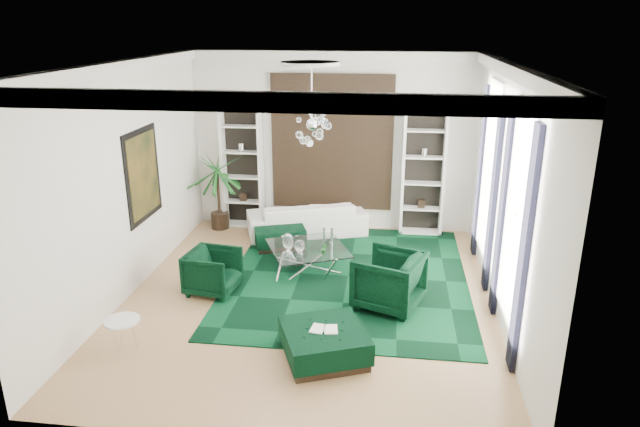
# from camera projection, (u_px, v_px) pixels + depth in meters

# --- Properties ---
(floor) EXTENTS (6.00, 7.00, 0.02)m
(floor) POSITION_uv_depth(u_px,v_px,m) (309.00, 297.00, 9.53)
(floor) COLOR tan
(floor) RESTS_ON ground
(ceiling) EXTENTS (6.00, 7.00, 0.02)m
(ceiling) POSITION_uv_depth(u_px,v_px,m) (307.00, 62.00, 8.29)
(ceiling) COLOR white
(ceiling) RESTS_ON ground
(wall_back) EXTENTS (6.00, 0.02, 3.80)m
(wall_back) POSITION_uv_depth(u_px,v_px,m) (332.00, 142.00, 12.21)
(wall_back) COLOR silver
(wall_back) RESTS_ON ground
(wall_front) EXTENTS (6.00, 0.02, 3.80)m
(wall_front) POSITION_uv_depth(u_px,v_px,m) (256.00, 287.00, 5.62)
(wall_front) COLOR silver
(wall_front) RESTS_ON ground
(wall_left) EXTENTS (0.02, 7.00, 3.80)m
(wall_left) POSITION_uv_depth(u_px,v_px,m) (125.00, 181.00, 9.27)
(wall_left) COLOR silver
(wall_left) RESTS_ON ground
(wall_right) EXTENTS (0.02, 7.00, 3.80)m
(wall_right) POSITION_uv_depth(u_px,v_px,m) (506.00, 195.00, 8.55)
(wall_right) COLOR silver
(wall_right) RESTS_ON ground
(crown_molding) EXTENTS (6.00, 7.00, 0.18)m
(crown_molding) POSITION_uv_depth(u_px,v_px,m) (307.00, 70.00, 8.33)
(crown_molding) COLOR white
(crown_molding) RESTS_ON ceiling
(ceiling_medallion) EXTENTS (0.90, 0.90, 0.05)m
(ceiling_medallion) POSITION_uv_depth(u_px,v_px,m) (310.00, 63.00, 8.59)
(ceiling_medallion) COLOR white
(ceiling_medallion) RESTS_ON ceiling
(tapestry) EXTENTS (2.50, 0.06, 2.80)m
(tapestry) POSITION_uv_depth(u_px,v_px,m) (332.00, 143.00, 12.16)
(tapestry) COLOR black
(tapestry) RESTS_ON wall_back
(shelving_left) EXTENTS (0.90, 0.38, 2.80)m
(shelving_left) POSITION_uv_depth(u_px,v_px,m) (242.00, 165.00, 12.42)
(shelving_left) COLOR white
(shelving_left) RESTS_ON floor
(shelving_right) EXTENTS (0.90, 0.38, 2.80)m
(shelving_right) POSITION_uv_depth(u_px,v_px,m) (423.00, 170.00, 11.95)
(shelving_right) COLOR white
(shelving_right) RESTS_ON floor
(painting) EXTENTS (0.04, 1.30, 1.60)m
(painting) POSITION_uv_depth(u_px,v_px,m) (144.00, 175.00, 9.85)
(painting) COLOR black
(painting) RESTS_ON wall_left
(window_near) EXTENTS (0.03, 1.10, 2.90)m
(window_near) POSITION_uv_depth(u_px,v_px,m) (517.00, 214.00, 7.71)
(window_near) COLOR white
(window_near) RESTS_ON wall_right
(curtain_near_a) EXTENTS (0.07, 0.30, 3.25)m
(curtain_near_a) POSITION_uv_depth(u_px,v_px,m) (524.00, 253.00, 7.06)
(curtain_near_a) COLOR black
(curtain_near_a) RESTS_ON floor
(curtain_near_b) EXTENTS (0.07, 0.30, 3.25)m
(curtain_near_b) POSITION_uv_depth(u_px,v_px,m) (502.00, 213.00, 8.52)
(curtain_near_b) COLOR black
(curtain_near_b) RESTS_ON floor
(window_far) EXTENTS (0.03, 1.10, 2.90)m
(window_far) POSITION_uv_depth(u_px,v_px,m) (490.00, 170.00, 9.96)
(window_far) COLOR white
(window_far) RESTS_ON wall_right
(curtain_far_a) EXTENTS (0.07, 0.30, 3.25)m
(curtain_far_a) POSITION_uv_depth(u_px,v_px,m) (493.00, 197.00, 9.31)
(curtain_far_a) COLOR black
(curtain_far_a) RESTS_ON floor
(curtain_far_b) EXTENTS (0.07, 0.30, 3.25)m
(curtain_far_b) POSITION_uv_depth(u_px,v_px,m) (480.00, 173.00, 10.78)
(curtain_far_b) COLOR black
(curtain_far_b) RESTS_ON floor
(rug) EXTENTS (4.20, 5.00, 0.02)m
(rug) POSITION_uv_depth(u_px,v_px,m) (348.00, 276.00, 10.27)
(rug) COLOR black
(rug) RESTS_ON floor
(sofa) EXTENTS (2.67, 1.74, 0.73)m
(sofa) POSITION_uv_depth(u_px,v_px,m) (307.00, 218.00, 12.20)
(sofa) COLOR white
(sofa) RESTS_ON floor
(armchair_left) EXTENTS (0.92, 0.90, 0.74)m
(armchair_left) POSITION_uv_depth(u_px,v_px,m) (213.00, 272.00, 9.60)
(armchair_left) COLOR black
(armchair_left) RESTS_ON floor
(armchair_right) EXTENTS (1.27, 1.26, 0.91)m
(armchair_right) POSITION_uv_depth(u_px,v_px,m) (389.00, 280.00, 9.08)
(armchair_right) COLOR black
(armchair_right) RESTS_ON floor
(coffee_table) EXTENTS (1.74, 1.74, 0.45)m
(coffee_table) POSITION_uv_depth(u_px,v_px,m) (308.00, 259.00, 10.47)
(coffee_table) COLOR white
(coffee_table) RESTS_ON floor
(ottoman_side) EXTENTS (1.26, 1.26, 0.44)m
(ottoman_side) POSITION_uv_depth(u_px,v_px,m) (279.00, 235.00, 11.64)
(ottoman_side) COLOR black
(ottoman_side) RESTS_ON floor
(ottoman_front) EXTENTS (1.39, 1.39, 0.43)m
(ottoman_front) POSITION_uv_depth(u_px,v_px,m) (324.00, 343.00, 7.76)
(ottoman_front) COLOR black
(ottoman_front) RESTS_ON floor
(book) EXTENTS (0.37, 0.25, 0.03)m
(book) POSITION_uv_depth(u_px,v_px,m) (324.00, 329.00, 7.69)
(book) COLOR white
(book) RESTS_ON ottoman_front
(side_table) EXTENTS (0.54, 0.54, 0.47)m
(side_table) POSITION_uv_depth(u_px,v_px,m) (124.00, 336.00, 7.92)
(side_table) COLOR white
(side_table) RESTS_ON floor
(palm) EXTENTS (1.49, 1.49, 2.14)m
(palm) POSITION_uv_depth(u_px,v_px,m) (218.00, 182.00, 12.33)
(palm) COLOR #19591E
(palm) RESTS_ON floor
(chandelier) EXTENTS (0.87, 0.87, 0.65)m
(chandelier) POSITION_uv_depth(u_px,v_px,m) (312.00, 125.00, 8.85)
(chandelier) COLOR white
(chandelier) RESTS_ON ceiling
(table_plant) EXTENTS (0.12, 0.10, 0.21)m
(table_plant) POSITION_uv_depth(u_px,v_px,m) (324.00, 249.00, 10.06)
(table_plant) COLOR #19591E
(table_plant) RESTS_ON coffee_table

